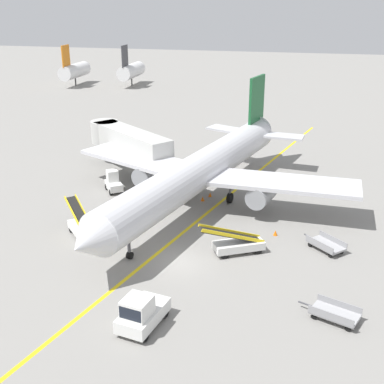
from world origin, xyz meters
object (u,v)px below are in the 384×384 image
(pushback_tug, at_px, (141,313))
(ground_crew_marshaller, at_px, (129,240))
(safety_cone_wingtip_right, at_px, (203,199))
(safety_cone_wingtip_left, at_px, (210,194))
(baggage_tug_near_wing, at_px, (113,182))
(belt_loader_aft_hold, at_px, (237,243))
(safety_cone_nose_right, at_px, (275,233))
(belt_loader_forward_hold, at_px, (83,227))
(jet_bridge, at_px, (125,140))
(baggage_cart_loaded, at_px, (334,313))
(baggage_cart_empty_trailing, at_px, (326,245))
(airliner, at_px, (202,169))
(safety_cone_nose_left, at_px, (137,199))

(pushback_tug, height_order, ground_crew_marshaller, pushback_tug)
(safety_cone_wingtip_right, bearing_deg, safety_cone_wingtip_left, 69.13)
(safety_cone_wingtip_right, bearing_deg, baggage_tug_near_wing, 177.20)
(belt_loader_aft_hold, bearing_deg, pushback_tug, -111.16)
(ground_crew_marshaller, bearing_deg, safety_cone_nose_right, 26.28)
(baggage_tug_near_wing, xyz_separation_m, belt_loader_forward_hold, (1.37, -10.14, -0.15))
(jet_bridge, distance_m, baggage_cart_loaded, 32.34)
(baggage_cart_empty_trailing, bearing_deg, baggage_tug_near_wing, 158.63)
(jet_bridge, relative_size, baggage_cart_empty_trailing, 3.55)
(airliner, relative_size, safety_cone_nose_left, 79.34)
(safety_cone_nose_left, bearing_deg, belt_loader_forward_hold, -102.06)
(safety_cone_wingtip_left, bearing_deg, baggage_tug_near_wing, -175.42)
(baggage_cart_loaded, distance_m, safety_cone_wingtip_left, 21.24)
(belt_loader_forward_hold, relative_size, belt_loader_aft_hold, 0.91)
(airliner, height_order, pushback_tug, airliner)
(safety_cone_wingtip_left, bearing_deg, belt_loader_aft_hold, -68.30)
(jet_bridge, xyz_separation_m, pushback_tug, (10.94, -26.86, -2.55))
(baggage_tug_near_wing, bearing_deg, airliner, -7.09)
(baggage_tug_near_wing, xyz_separation_m, belt_loader_aft_hold, (13.99, -10.05, -0.15))
(pushback_tug, xyz_separation_m, belt_loader_forward_hold, (-8.55, 10.43, -0.22))
(belt_loader_forward_hold, xyz_separation_m, safety_cone_wingtip_left, (8.31, 10.91, -0.56))
(belt_loader_aft_hold, xyz_separation_m, ground_crew_marshaller, (-8.12, -1.60, 0.13))
(belt_loader_aft_hold, bearing_deg, ground_crew_marshaller, -168.84)
(pushback_tug, distance_m, ground_crew_marshaller, 9.79)
(airliner, relative_size, safety_cone_wingtip_right, 79.34)
(safety_cone_nose_left, height_order, safety_cone_nose_right, same)
(baggage_cart_loaded, height_order, baggage_cart_empty_trailing, same)
(airliner, xyz_separation_m, belt_loader_aft_hold, (4.68, -8.89, -2.64))
(safety_cone_nose_left, xyz_separation_m, safety_cone_wingtip_left, (6.56, 2.71, 0.00))
(jet_bridge, xyz_separation_m, baggage_tug_near_wing, (1.02, -6.29, -2.62))
(belt_loader_aft_hold, distance_m, safety_cone_wingtip_right, 10.73)
(belt_loader_forward_hold, xyz_separation_m, ground_crew_marshaller, (4.50, -1.51, 0.13))
(baggage_tug_near_wing, distance_m, safety_cone_nose_right, 17.78)
(jet_bridge, relative_size, pushback_tug, 2.99)
(pushback_tug, bearing_deg, airliner, 91.79)
(jet_bridge, xyz_separation_m, safety_cone_nose_right, (17.61, -12.65, -3.32))
(belt_loader_aft_hold, xyz_separation_m, safety_cone_wingtip_right, (-4.78, 9.60, -0.56))
(belt_loader_aft_hold, height_order, safety_cone_nose_right, belt_loader_aft_hold)
(baggage_cart_empty_trailing, xyz_separation_m, safety_cone_nose_left, (-17.42, 6.10, -0.25))
(safety_cone_nose_right, distance_m, safety_cone_wingtip_right, 9.45)
(jet_bridge, bearing_deg, safety_cone_wingtip_left, -27.27)
(baggage_cart_empty_trailing, bearing_deg, baggage_cart_loaded, -87.20)
(baggage_tug_near_wing, bearing_deg, safety_cone_nose_right, -20.98)
(belt_loader_aft_hold, bearing_deg, jet_bridge, 132.58)
(jet_bridge, height_order, baggage_cart_loaded, jet_bridge)
(baggage_tug_near_wing, xyz_separation_m, safety_cone_nose_right, (16.59, -6.36, -0.71))
(safety_cone_wingtip_left, bearing_deg, ground_crew_marshaller, -107.05)
(ground_crew_marshaller, height_order, safety_cone_wingtip_right, ground_crew_marshaller)
(pushback_tug, distance_m, baggage_tug_near_wing, 22.83)
(airliner, distance_m, ground_crew_marshaller, 11.32)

